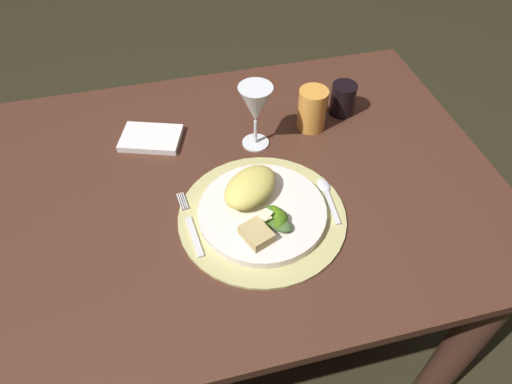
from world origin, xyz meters
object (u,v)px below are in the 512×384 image
object	(u,v)px
dining_table	(232,229)
fork	(191,227)
spoon	(326,193)
napkin	(151,138)
wine_glass	(256,106)
amber_tumbler	(312,109)
dark_tumbler	(343,99)
dinner_plate	(262,212)

from	to	relation	value
dining_table	fork	distance (m)	0.23
spoon	napkin	bearing A→B (deg)	142.03
spoon	wine_glass	xyz separation A→B (m)	(-0.10, 0.19, 0.10)
napkin	amber_tumbler	xyz separation A→B (m)	(0.37, -0.04, 0.04)
amber_tumbler	dark_tumbler	size ratio (longest dim) A/B	1.28
amber_tumbler	fork	bearing A→B (deg)	-143.31
spoon	fork	bearing A→B (deg)	-175.93
dinner_plate	spoon	size ratio (longest dim) A/B	2.01
dark_tumbler	napkin	bearing A→B (deg)	179.21
dining_table	wine_glass	distance (m)	0.30
amber_tumbler	wine_glass	bearing A→B (deg)	-168.72
dinner_plate	spoon	world-z (taller)	dinner_plate
dark_tumbler	amber_tumbler	bearing A→B (deg)	-159.73
wine_glass	dining_table	bearing A→B (deg)	-129.46
fork	dinner_plate	bearing A→B (deg)	-1.13
napkin	wine_glass	distance (m)	0.26
dining_table	dinner_plate	size ratio (longest dim) A/B	4.55
spoon	dark_tumbler	bearing A→B (deg)	62.83
spoon	wine_glass	distance (m)	0.24
dinner_plate	wine_glass	bearing A→B (deg)	79.46
dining_table	spoon	xyz separation A→B (m)	(0.19, -0.09, 0.17)
spoon	amber_tumbler	world-z (taller)	amber_tumbler
dinner_plate	wine_glass	size ratio (longest dim) A/B	1.64
dinner_plate	dark_tumbler	distance (m)	0.39
wine_glass	fork	bearing A→B (deg)	-130.42
fork	dark_tumbler	xyz separation A→B (m)	(0.41, 0.27, 0.03)
wine_glass	dark_tumbler	bearing A→B (deg)	14.86
dinner_plate	amber_tumbler	world-z (taller)	amber_tumbler
dining_table	spoon	bearing A→B (deg)	-25.48
napkin	wine_glass	size ratio (longest dim) A/B	0.88
fork	spoon	bearing A→B (deg)	4.07
wine_glass	amber_tumbler	world-z (taller)	wine_glass
dark_tumbler	dining_table	bearing A→B (deg)	-152.55
napkin	dark_tumbler	distance (m)	0.46
dining_table	amber_tumbler	xyz separation A→B (m)	(0.23, 0.13, 0.22)
fork	napkin	xyz separation A→B (m)	(-0.05, 0.28, -0.00)
dark_tumbler	dinner_plate	bearing A→B (deg)	-134.54
amber_tumbler	dark_tumbler	bearing A→B (deg)	20.27
fork	dark_tumbler	world-z (taller)	dark_tumbler
dining_table	dinner_plate	bearing A→B (deg)	-68.18
napkin	wine_glass	xyz separation A→B (m)	(0.23, -0.07, 0.10)
spoon	amber_tumbler	xyz separation A→B (m)	(0.04, 0.22, 0.04)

